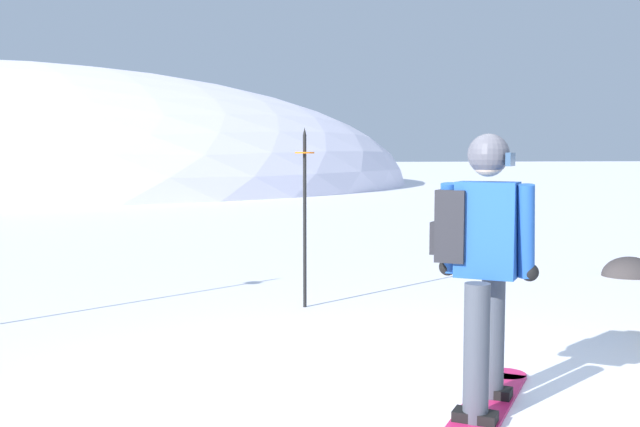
% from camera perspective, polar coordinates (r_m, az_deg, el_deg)
% --- Properties ---
extents(ground_plane, '(300.00, 300.00, 0.00)m').
position_cam_1_polar(ground_plane, '(4.56, 6.31, -15.71)').
color(ground_plane, white).
extents(ridge_peak_main, '(43.90, 39.51, 12.49)m').
position_cam_1_polar(ridge_peak_main, '(42.72, -23.82, 2.14)').
color(ridge_peak_main, white).
rests_on(ridge_peak_main, ground).
extents(snowboarder_main, '(1.24, 1.51, 1.71)m').
position_cam_1_polar(snowboarder_main, '(4.51, 12.64, -3.96)').
color(snowboarder_main, '#D11E5B').
rests_on(snowboarder_main, ground).
extents(piste_marker_near, '(0.20, 0.20, 1.87)m').
position_cam_1_polar(piste_marker_near, '(7.44, -1.22, 0.67)').
color(piste_marker_near, black).
rests_on(piste_marker_near, ground).
extents(rock_dark, '(0.72, 0.62, 0.51)m').
position_cam_1_polar(rock_dark, '(10.32, 23.26, -4.56)').
color(rock_dark, '#383333').
rests_on(rock_dark, ground).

